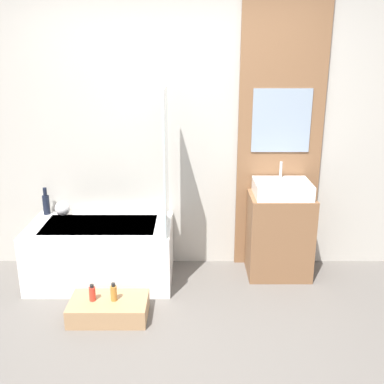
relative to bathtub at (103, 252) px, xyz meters
The scene contains 12 objects.
ground_plane 1.38m from the bathtub, 60.83° to the right, with size 12.00×12.00×0.00m, color #605B56.
wall_tiled_back 1.29m from the bathtub, 30.99° to the left, with size 4.20×0.06×2.60m, color #B7B2A8.
wall_wood_accent 1.94m from the bathtub, 12.13° to the left, with size 0.76×0.04×2.60m.
bathtub is the anchor object (origin of this frame).
glass_shower_screen 1.05m from the bathtub, ahead, with size 0.01×0.48×1.18m, color silver.
wooden_step_bench 0.66m from the bathtub, 75.21° to the right, with size 0.60×0.36×0.15m, color #A87F56.
vanity_cabinet 1.62m from the bathtub, ahead, with size 0.56×0.43×0.77m, color brown.
sink 1.71m from the bathtub, ahead, with size 0.49×0.40×0.28m.
vase_tall_dark 0.71m from the bathtub, 154.05° to the left, with size 0.06×0.06×0.26m.
vase_round_light 0.56m from the bathtub, 149.41° to the left, with size 0.14×0.14×0.14m, color white.
bottle_soap_primary 0.62m from the bathtub, 86.14° to the right, with size 0.05×0.05×0.14m.
bottle_soap_secondary 0.65m from the bathtub, 71.34° to the right, with size 0.05×0.05×0.15m.
Camera 1 is at (0.15, -2.49, 2.00)m, focal length 42.00 mm.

